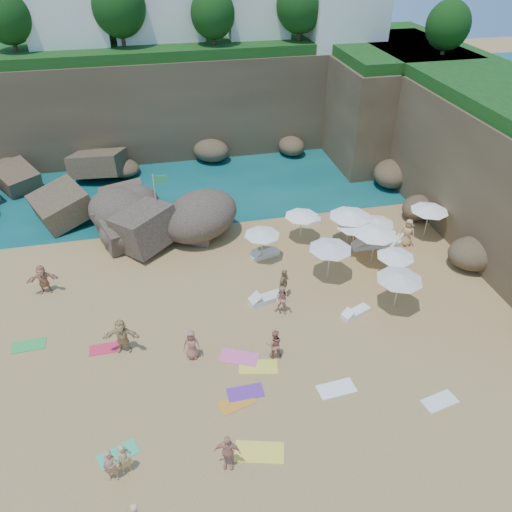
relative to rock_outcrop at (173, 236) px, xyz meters
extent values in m
plane|color=tan|center=(2.20, -9.19, 0.00)|extent=(120.00, 120.00, 0.00)
plane|color=#0C4751|center=(2.20, 20.81, 0.00)|extent=(120.00, 120.00, 0.00)
cube|color=brown|center=(4.20, 15.81, 4.00)|extent=(44.00, 8.00, 8.00)
cube|color=brown|center=(21.20, -1.19, 4.00)|extent=(8.00, 30.00, 8.00)
cube|color=brown|center=(19.20, 10.81, 4.00)|extent=(10.00, 12.00, 8.00)
cube|color=white|center=(-5.80, 16.81, 10.75)|extent=(6.00, 5.00, 5.50)
cube|color=white|center=(1.20, 17.81, 11.25)|extent=(7.00, 6.00, 6.50)
cube|color=white|center=(9.20, 16.81, 10.50)|extent=(5.00, 5.00, 5.00)
cube|color=white|center=(16.20, 14.81, 11.00)|extent=(6.00, 6.00, 6.00)
sphere|color=#11380F|center=(-9.80, 14.81, 11.20)|extent=(3.60, 3.60, 3.60)
sphere|color=#11380F|center=(-1.80, 14.81, 11.60)|extent=(4.05, 4.05, 4.05)
sphere|color=#11380F|center=(5.20, 13.81, 11.04)|extent=(3.42, 3.42, 3.42)
sphere|color=#11380F|center=(12.20, 13.81, 11.36)|extent=(3.78, 3.78, 3.78)
sphere|color=#11380F|center=(21.20, 6.81, 10.80)|extent=(3.15, 3.15, 3.15)
cylinder|color=white|center=(-12.80, 20.81, 3.00)|extent=(0.10, 0.10, 6.00)
cylinder|color=silver|center=(-0.81, 0.09, 2.25)|extent=(0.09, 0.09, 4.49)
cube|color=#269854|center=(-0.37, 0.09, 4.13)|extent=(0.79, 0.06, 0.51)
cylinder|color=silver|center=(5.11, -3.72, 0.97)|extent=(0.06, 0.06, 1.93)
cone|color=white|center=(5.11, -3.72, 1.88)|extent=(2.17, 2.17, 0.33)
cylinder|color=silver|center=(8.05, -2.12, 0.97)|extent=(0.06, 0.06, 1.93)
cone|color=white|center=(8.05, -2.12, 1.88)|extent=(2.17, 2.17, 0.33)
cylinder|color=silver|center=(10.76, -3.38, 1.17)|extent=(0.07, 0.07, 2.33)
cone|color=white|center=(10.76, -3.38, 2.27)|extent=(2.62, 2.62, 0.40)
cylinder|color=silver|center=(16.07, -3.52, 1.07)|extent=(0.06, 0.06, 2.14)
cone|color=white|center=(16.07, -3.52, 2.09)|extent=(2.40, 2.40, 0.37)
cylinder|color=silver|center=(10.81, -4.18, 1.01)|extent=(0.06, 0.06, 2.03)
cone|color=white|center=(10.81, -4.18, 1.98)|extent=(2.28, 2.28, 0.35)
cylinder|color=silver|center=(8.44, -6.35, 1.10)|extent=(0.06, 0.06, 2.20)
cone|color=silver|center=(8.44, -6.35, 2.15)|extent=(2.47, 2.47, 0.38)
cylinder|color=silver|center=(11.13, -3.08, 0.93)|extent=(0.05, 0.05, 1.86)
cone|color=red|center=(11.13, -3.08, 1.81)|extent=(2.08, 2.08, 0.32)
cylinder|color=silver|center=(12.35, -3.92, 0.95)|extent=(0.06, 0.06, 1.90)
cone|color=white|center=(12.35, -3.92, 1.86)|extent=(2.13, 2.13, 0.32)
cylinder|color=silver|center=(11.52, -5.52, 1.13)|extent=(0.07, 0.07, 2.26)
cone|color=white|center=(11.52, -5.52, 2.21)|extent=(2.54, 2.54, 0.39)
cylinder|color=silver|center=(11.00, -9.76, 1.08)|extent=(0.06, 0.06, 2.16)
cone|color=silver|center=(11.00, -9.76, 2.11)|extent=(2.43, 2.43, 0.37)
cylinder|color=silver|center=(11.90, -7.48, 0.94)|extent=(0.06, 0.06, 1.89)
cone|color=white|center=(11.90, -7.48, 1.84)|extent=(2.12, 2.12, 0.32)
cube|color=silver|center=(5.33, -3.53, 0.14)|extent=(1.96, 1.09, 0.29)
cube|color=silver|center=(9.11, -0.19, 0.14)|extent=(1.92, 1.01, 0.28)
cube|color=white|center=(13.91, -3.97, 0.15)|extent=(1.98, 1.52, 0.30)
cube|color=silver|center=(4.48, -7.72, 0.16)|extent=(2.15, 1.14, 0.32)
cube|color=white|center=(11.90, -3.97, 0.15)|extent=(1.99, 0.67, 0.31)
cube|color=white|center=(8.80, -9.82, 0.13)|extent=(1.74, 1.13, 0.26)
cube|color=orange|center=(1.59, -14.12, 0.01)|extent=(1.75, 1.19, 0.03)
cube|color=#35BB7B|center=(-3.43, -15.58, 0.01)|extent=(1.70, 1.25, 0.03)
cube|color=#FFE443|center=(2.02, -16.68, 0.02)|extent=(2.13, 1.45, 0.03)
cube|color=white|center=(6.09, -14.33, 0.01)|extent=(1.75, 0.97, 0.03)
cube|color=#672E97|center=(2.07, -13.66, 0.01)|extent=(1.63, 0.83, 0.03)
cube|color=#E52844|center=(-4.10, -9.54, 0.01)|extent=(1.51, 0.78, 0.03)
cube|color=#F55F94|center=(2.19, -11.53, 0.02)|extent=(2.04, 1.59, 0.03)
cube|color=green|center=(-7.76, -8.53, 0.01)|extent=(1.64, 0.88, 0.03)
cube|color=yellow|center=(2.96, -12.31, 0.02)|extent=(1.95, 1.25, 0.03)
cube|color=white|center=(10.25, -15.96, 0.01)|extent=(1.66, 1.06, 0.03)
imported|color=tan|center=(-3.07, -16.38, 0.76)|extent=(0.65, 0.54, 1.52)
imported|color=#A66453|center=(3.85, -11.79, 0.80)|extent=(0.86, 0.72, 1.61)
imported|color=#EDC486|center=(1.28, 1.58, 0.80)|extent=(1.08, 0.55, 1.60)
imported|color=#A77E53|center=(5.43, -7.60, 0.93)|extent=(1.04, 1.13, 1.86)
imported|color=tan|center=(14.40, -4.23, 0.93)|extent=(1.02, 0.96, 1.86)
imported|color=tan|center=(-7.40, -4.29, 0.89)|extent=(1.67, 0.55, 1.78)
imported|color=#DD907D|center=(0.71, -16.98, 0.21)|extent=(1.46, 1.94, 0.42)
imported|color=#A96854|center=(0.03, -11.02, 0.22)|extent=(1.07, 1.74, 0.43)
imported|color=tan|center=(-3.14, -9.86, 0.25)|extent=(2.05, 2.16, 0.50)
imported|color=tan|center=(-3.56, -16.57, 0.19)|extent=(0.75, 1.62, 0.37)
imported|color=tan|center=(5.02, -8.87, 0.32)|extent=(1.65, 1.86, 0.64)
camera|label=1|loc=(-0.64, -28.10, 17.61)|focal=35.00mm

